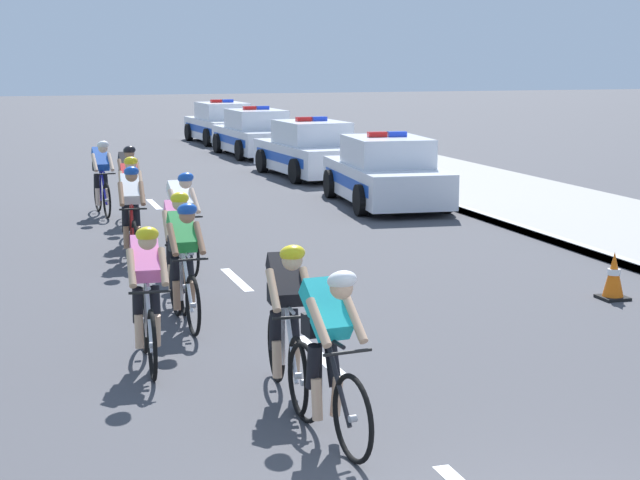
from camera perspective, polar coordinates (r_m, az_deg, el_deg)
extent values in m
cube|color=gray|center=(22.20, 12.80, 1.79)|extent=(4.17, 60.00, 0.12)
cube|color=#9E9E99|center=(21.26, 8.13, 1.60)|extent=(0.16, 60.00, 0.13)
cube|color=white|center=(11.24, -0.05, -6.37)|extent=(0.14, 1.60, 0.01)
cube|color=white|center=(14.98, -4.64, -2.18)|extent=(0.14, 1.60, 0.01)
cube|color=white|center=(18.83, -7.36, 0.32)|extent=(0.14, 1.60, 0.01)
cube|color=white|center=(22.73, -9.15, 1.97)|extent=(0.14, 1.60, 0.01)
torus|color=black|center=(8.31, 1.82, -9.83)|extent=(0.12, 0.72, 0.72)
cylinder|color=#99999E|center=(8.31, 1.82, -9.83)|extent=(0.07, 0.07, 0.06)
torus|color=black|center=(9.17, -0.87, -7.87)|extent=(0.12, 0.72, 0.72)
cylinder|color=#99999E|center=(9.17, -0.87, -7.87)|extent=(0.07, 0.07, 0.06)
cylinder|color=black|center=(8.53, 0.54, -5.49)|extent=(0.09, 0.55, 0.04)
cylinder|color=black|center=(8.47, 1.03, -7.89)|extent=(0.09, 0.48, 0.63)
cylinder|color=black|center=(8.80, 0.01, -7.07)|extent=(0.04, 0.04, 0.65)
cylinder|color=black|center=(8.23, 1.54, -6.23)|extent=(0.42, 0.07, 0.03)
cube|color=black|center=(8.70, 0.01, -4.91)|extent=(0.12, 0.23, 0.05)
cube|color=#19B2B7|center=(8.54, 0.34, -3.81)|extent=(0.33, 0.56, 0.47)
cube|color=black|center=(8.68, 0.04, -4.67)|extent=(0.30, 0.23, 0.18)
cylinder|color=black|center=(8.77, 0.71, -6.86)|extent=(0.13, 0.23, 0.40)
cylinder|color=tan|center=(8.78, 0.92, -8.65)|extent=(0.11, 0.16, 0.36)
cylinder|color=black|center=(8.70, -0.38, -7.00)|extent=(0.13, 0.18, 0.40)
cylinder|color=tan|center=(8.71, -0.17, -8.80)|extent=(0.10, 0.13, 0.36)
cylinder|color=tan|center=(8.43, 1.93, -4.36)|extent=(0.12, 0.41, 0.35)
cylinder|color=tan|center=(8.30, -0.07, -4.58)|extent=(0.12, 0.41, 0.35)
sphere|color=tan|center=(8.22, 1.19, -2.65)|extent=(0.19, 0.19, 0.19)
ellipsoid|color=white|center=(8.19, 1.22, -2.22)|extent=(0.26, 0.34, 0.24)
torus|color=black|center=(9.36, -1.22, -7.51)|extent=(0.09, 0.73, 0.72)
cylinder|color=#99999E|center=(9.36, -1.22, -7.51)|extent=(0.06, 0.06, 0.06)
torus|color=black|center=(10.29, -2.43, -5.86)|extent=(0.09, 0.73, 0.72)
cylinder|color=#99999E|center=(10.29, -2.43, -5.86)|extent=(0.06, 0.06, 0.06)
cylinder|color=silver|center=(9.63, -1.82, -3.67)|extent=(0.07, 0.55, 0.04)
cylinder|color=silver|center=(9.55, -1.59, -5.80)|extent=(0.07, 0.48, 0.63)
cylinder|color=silver|center=(9.90, -2.05, -5.10)|extent=(0.04, 0.04, 0.65)
cylinder|color=black|center=(9.31, -1.37, -4.29)|extent=(0.42, 0.06, 0.03)
cube|color=black|center=(9.81, -2.06, -3.17)|extent=(0.11, 0.23, 0.05)
cube|color=black|center=(9.65, -1.92, -2.18)|extent=(0.32, 0.56, 0.47)
cube|color=black|center=(9.79, -2.05, -2.95)|extent=(0.29, 0.22, 0.18)
cylinder|color=black|center=(9.85, -1.46, -4.94)|extent=(0.12, 0.23, 0.40)
cylinder|color=tan|center=(9.85, -1.36, -6.54)|extent=(0.10, 0.16, 0.36)
cylinder|color=black|center=(9.81, -2.49, -5.00)|extent=(0.12, 0.18, 0.40)
cylinder|color=tan|center=(9.81, -2.39, -6.61)|extent=(0.10, 0.13, 0.36)
cylinder|color=tan|center=(9.49, -0.70, -2.70)|extent=(0.10, 0.41, 0.35)
cylinder|color=tan|center=(9.42, -2.60, -2.80)|extent=(0.10, 0.41, 0.35)
sphere|color=tan|center=(9.31, -1.55, -1.12)|extent=(0.19, 0.19, 0.19)
ellipsoid|color=yellow|center=(9.29, -1.54, -0.74)|extent=(0.25, 0.33, 0.24)
torus|color=black|center=(10.44, -9.25, -5.75)|extent=(0.09, 0.73, 0.72)
cylinder|color=#99999E|center=(10.44, -9.25, -5.75)|extent=(0.06, 0.06, 0.06)
torus|color=black|center=(11.40, -9.69, -4.40)|extent=(0.09, 0.73, 0.72)
cylinder|color=#99999E|center=(11.40, -9.69, -4.40)|extent=(0.06, 0.06, 0.06)
cylinder|color=silver|center=(10.75, -9.54, -2.34)|extent=(0.07, 0.55, 0.04)
cylinder|color=silver|center=(10.65, -9.41, -4.25)|extent=(0.07, 0.48, 0.63)
cylinder|color=silver|center=(11.01, -9.58, -3.67)|extent=(0.04, 0.04, 0.65)
cylinder|color=black|center=(10.41, -9.38, -2.86)|extent=(0.42, 0.05, 0.03)
cube|color=black|center=(10.93, -9.64, -1.92)|extent=(0.11, 0.23, 0.05)
cube|color=pink|center=(10.77, -9.61, -1.01)|extent=(0.31, 0.57, 0.44)
cube|color=black|center=(10.91, -9.64, -1.72)|extent=(0.29, 0.22, 0.18)
cylinder|color=black|center=(10.95, -9.09, -3.52)|extent=(0.12, 0.23, 0.40)
cylinder|color=tan|center=(10.94, -9.02, -4.96)|extent=(0.10, 0.16, 0.36)
cylinder|color=black|center=(10.93, -10.03, -3.56)|extent=(0.12, 0.17, 0.40)
cylinder|color=tan|center=(10.92, -9.96, -5.00)|extent=(0.10, 0.13, 0.36)
cylinder|color=tan|center=(10.58, -8.65, -1.46)|extent=(0.10, 0.40, 0.35)
cylinder|color=tan|center=(10.56, -10.37, -1.54)|extent=(0.10, 0.40, 0.35)
sphere|color=tan|center=(10.43, -9.52, -0.03)|extent=(0.19, 0.19, 0.19)
ellipsoid|color=yellow|center=(10.41, -9.52, 0.31)|extent=(0.25, 0.33, 0.24)
torus|color=black|center=(11.99, -7.03, -3.60)|extent=(0.06, 0.72, 0.72)
cylinder|color=#99999E|center=(11.99, -7.03, -3.60)|extent=(0.06, 0.06, 0.06)
torus|color=black|center=(12.95, -7.95, -2.60)|extent=(0.06, 0.72, 0.72)
cylinder|color=#99999E|center=(12.95, -7.95, -2.60)|extent=(0.06, 0.06, 0.06)
cylinder|color=white|center=(12.31, -7.52, -0.69)|extent=(0.05, 0.55, 0.04)
cylinder|color=white|center=(12.21, -7.32, -2.33)|extent=(0.05, 0.48, 0.63)
cylinder|color=white|center=(12.56, -7.67, -1.89)|extent=(0.04, 0.04, 0.65)
cylinder|color=black|center=(11.98, -7.18, -1.09)|extent=(0.42, 0.04, 0.03)
cube|color=black|center=(12.49, -7.70, -0.35)|extent=(0.11, 0.22, 0.05)
cube|color=green|center=(12.34, -7.61, 0.46)|extent=(0.29, 0.55, 0.46)
cube|color=black|center=(12.48, -7.70, -0.18)|extent=(0.29, 0.21, 0.18)
cylinder|color=black|center=(12.51, -7.21, -1.74)|extent=(0.12, 0.23, 0.40)
cylinder|color=#9E7051|center=(12.49, -7.11, -3.00)|extent=(0.09, 0.16, 0.36)
cylinder|color=black|center=(12.48, -8.02, -1.79)|extent=(0.11, 0.17, 0.40)
cylinder|color=#9E7051|center=(12.46, -7.92, -3.05)|extent=(0.09, 0.12, 0.36)
cylinder|color=#9E7051|center=(12.17, -6.67, 0.11)|extent=(0.09, 0.40, 0.35)
cylinder|color=#9E7051|center=(12.11, -8.15, 0.03)|extent=(0.09, 0.40, 0.35)
sphere|color=#9E7051|center=(12.01, -7.35, 1.36)|extent=(0.19, 0.19, 0.19)
ellipsoid|color=blue|center=(11.99, -7.35, 1.66)|extent=(0.24, 0.32, 0.24)
torus|color=black|center=(12.96, -7.52, -2.58)|extent=(0.08, 0.73, 0.72)
cylinder|color=#99999E|center=(12.96, -7.52, -2.58)|extent=(0.06, 0.06, 0.06)
torus|color=black|center=(13.93, -8.06, -1.69)|extent=(0.08, 0.73, 0.72)
cylinder|color=#99999E|center=(13.93, -8.06, -1.69)|extent=(0.06, 0.06, 0.06)
cylinder|color=black|center=(13.29, -7.83, 0.10)|extent=(0.06, 0.55, 0.04)
cylinder|color=black|center=(13.18, -7.70, -1.41)|extent=(0.06, 0.48, 0.63)
cylinder|color=black|center=(13.54, -7.90, -1.02)|extent=(0.04, 0.04, 0.65)
cylinder|color=black|center=(12.95, -7.64, -0.24)|extent=(0.42, 0.05, 0.03)
cube|color=black|center=(13.48, -7.94, 0.42)|extent=(0.11, 0.22, 0.05)
cube|color=pink|center=(13.32, -7.89, 1.18)|extent=(0.30, 0.56, 0.45)
cube|color=black|center=(13.46, -7.94, 0.58)|extent=(0.29, 0.21, 0.18)
cylinder|color=black|center=(13.49, -7.50, -0.88)|extent=(0.12, 0.23, 0.40)
cylinder|color=tan|center=(13.46, -7.43, -2.05)|extent=(0.10, 0.16, 0.36)
cylinder|color=black|center=(13.46, -8.26, -0.92)|extent=(0.12, 0.17, 0.40)
cylinder|color=tan|center=(13.44, -8.19, -2.09)|extent=(0.10, 0.13, 0.36)
cylinder|color=tan|center=(13.14, -7.08, 0.85)|extent=(0.09, 0.40, 0.35)
cylinder|color=tan|center=(13.10, -8.47, 0.79)|extent=(0.09, 0.40, 0.35)
sphere|color=tan|center=(12.99, -7.76, 2.02)|extent=(0.19, 0.19, 0.19)
ellipsoid|color=yellow|center=(12.97, -7.76, 2.30)|extent=(0.24, 0.32, 0.24)
torus|color=black|center=(15.09, -7.11, -0.75)|extent=(0.12, 0.72, 0.72)
cylinder|color=#99999E|center=(15.09, -7.11, -0.75)|extent=(0.07, 0.07, 0.06)
torus|color=black|center=(16.03, -8.13, -0.13)|extent=(0.12, 0.72, 0.72)
cylinder|color=#99999E|center=(16.03, -8.13, -0.13)|extent=(0.07, 0.07, 0.06)
cylinder|color=white|center=(15.42, -7.63, 1.50)|extent=(0.09, 0.55, 0.04)
cylinder|color=white|center=(15.31, -7.42, 0.22)|extent=(0.09, 0.48, 0.63)
cylinder|color=white|center=(15.66, -7.80, 0.51)|extent=(0.04, 0.04, 0.65)
cylinder|color=black|center=(15.09, -7.26, 1.25)|extent=(0.42, 0.07, 0.03)
cube|color=black|center=(15.61, -7.84, 1.75)|extent=(0.12, 0.23, 0.05)
cube|color=white|center=(15.46, -7.73, 2.42)|extent=(0.34, 0.58, 0.44)
cube|color=black|center=(15.59, -7.83, 1.89)|extent=(0.30, 0.23, 0.18)
cylinder|color=black|center=(15.62, -7.43, 0.64)|extent=(0.13, 0.23, 0.40)
cylinder|color=beige|center=(15.59, -7.33, -0.36)|extent=(0.11, 0.16, 0.36)
cylinder|color=black|center=(15.57, -8.07, 0.59)|extent=(0.13, 0.18, 0.40)
cylinder|color=beige|center=(15.54, -7.96, -0.41)|extent=(0.10, 0.13, 0.36)
cylinder|color=beige|center=(15.31, -6.93, 2.17)|extent=(0.12, 0.41, 0.35)
cylinder|color=beige|center=(15.22, -8.08, 2.10)|extent=(0.12, 0.41, 0.35)
sphere|color=beige|center=(15.14, -7.44, 3.18)|extent=(0.19, 0.19, 0.19)
ellipsoid|color=blue|center=(15.13, -7.43, 3.42)|extent=(0.26, 0.34, 0.24)
torus|color=black|center=(16.02, -10.20, -0.19)|extent=(0.08, 0.73, 0.72)
cylinder|color=#99999E|center=(16.02, -10.20, -0.19)|extent=(0.06, 0.06, 0.06)
torus|color=black|center=(17.00, -10.47, 0.40)|extent=(0.08, 0.73, 0.72)
cylinder|color=#99999E|center=(17.00, -10.47, 0.40)|extent=(0.06, 0.06, 0.06)
cylinder|color=#B21919|center=(16.38, -10.38, 1.93)|extent=(0.06, 0.55, 0.04)
cylinder|color=#B21919|center=(16.26, -10.30, 0.72)|extent=(0.06, 0.48, 0.63)
cylinder|color=#B21919|center=(16.62, -10.40, 0.99)|extent=(0.04, 0.04, 0.65)
cylinder|color=black|center=(16.04, -10.28, 1.69)|extent=(0.42, 0.05, 0.03)
cube|color=black|center=(16.57, -10.44, 2.17)|extent=(0.11, 0.22, 0.05)
cube|color=white|center=(16.42, -10.43, 2.80)|extent=(0.31, 0.56, 0.46)
cube|color=black|center=(16.56, -10.44, 2.30)|extent=(0.29, 0.21, 0.18)
cylinder|color=black|center=(16.56, -10.08, 1.11)|extent=(0.12, 0.23, 0.40)
cylinder|color=#9E7051|center=(16.53, -10.03, 0.16)|extent=(0.10, 0.16, 0.36)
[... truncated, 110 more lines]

